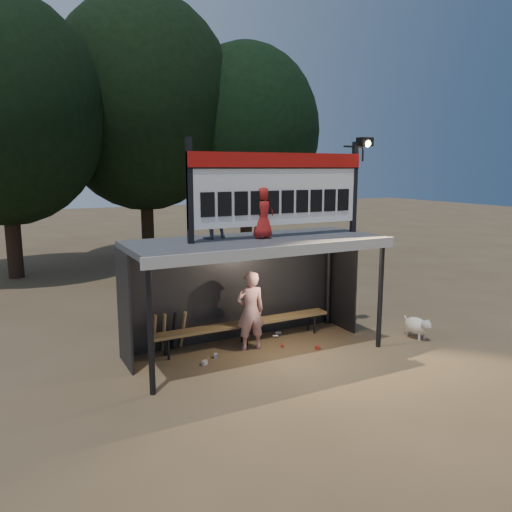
% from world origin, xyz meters
% --- Properties ---
extents(ground, '(80.00, 80.00, 0.00)m').
position_xyz_m(ground, '(0.00, 0.00, 0.00)').
color(ground, brown).
rests_on(ground, ground).
extents(player, '(0.64, 0.46, 1.64)m').
position_xyz_m(player, '(-0.03, 0.21, 0.82)').
color(player, silver).
rests_on(player, ground).
extents(child_a, '(0.61, 0.50, 1.18)m').
position_xyz_m(child_a, '(-0.76, 0.44, 2.91)').
color(child_a, slate).
rests_on(child_a, dugout_shelter).
extents(child_b, '(0.55, 0.43, 1.00)m').
position_xyz_m(child_b, '(0.13, 0.00, 2.82)').
color(child_b, '#B21E1B').
rests_on(child_b, dugout_shelter).
extents(dugout_shelter, '(5.10, 2.08, 2.32)m').
position_xyz_m(dugout_shelter, '(0.00, 0.24, 1.85)').
color(dugout_shelter, '#414144').
rests_on(dugout_shelter, ground).
extents(scoreboard_assembly, '(4.10, 0.27, 1.99)m').
position_xyz_m(scoreboard_assembly, '(0.56, -0.01, 3.32)').
color(scoreboard_assembly, black).
rests_on(scoreboard_assembly, dugout_shelter).
extents(bench, '(4.00, 0.35, 0.48)m').
position_xyz_m(bench, '(0.00, 0.55, 0.43)').
color(bench, olive).
rests_on(bench, ground).
extents(tree_left, '(6.46, 6.46, 9.27)m').
position_xyz_m(tree_left, '(-4.00, 10.00, 5.51)').
color(tree_left, '#321F16').
rests_on(tree_left, ground).
extents(tree_mid, '(7.22, 7.22, 10.36)m').
position_xyz_m(tree_mid, '(1.00, 11.50, 6.17)').
color(tree_mid, black).
rests_on(tree_mid, ground).
extents(tree_right, '(6.08, 6.08, 8.72)m').
position_xyz_m(tree_right, '(5.00, 10.50, 5.19)').
color(tree_right, black).
rests_on(tree_right, ground).
extents(dog, '(0.36, 0.81, 0.49)m').
position_xyz_m(dog, '(3.52, -0.88, 0.28)').
color(dog, white).
rests_on(dog, ground).
extents(bats, '(0.68, 0.35, 0.84)m').
position_xyz_m(bats, '(-1.56, 0.82, 0.43)').
color(bats, '#946A45').
rests_on(bats, ground).
extents(litter, '(2.48, 1.30, 0.08)m').
position_xyz_m(litter, '(0.23, 0.13, 0.04)').
color(litter, '#B22B1E').
rests_on(litter, ground).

